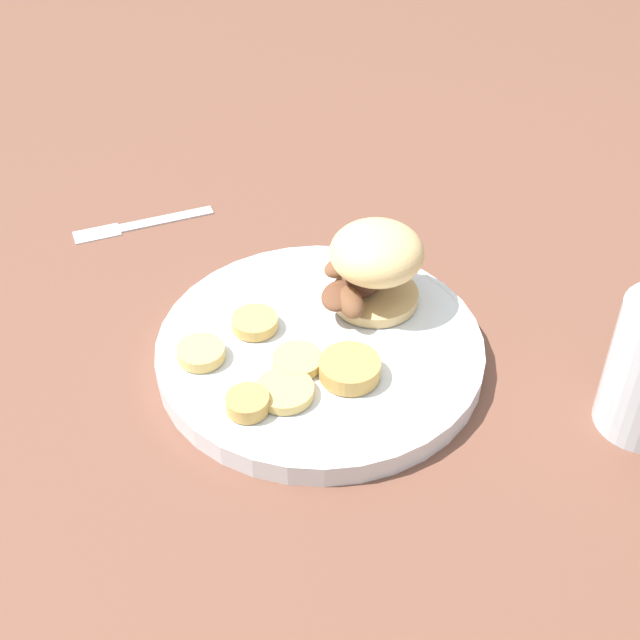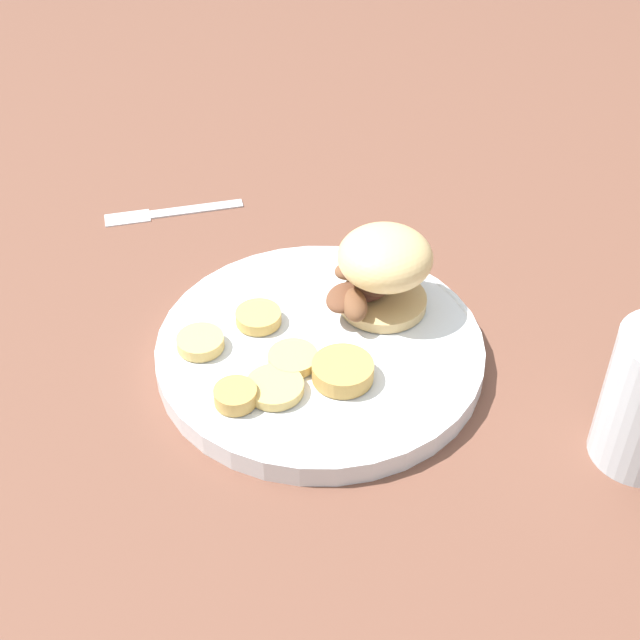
{
  "view_description": "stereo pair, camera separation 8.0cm",
  "coord_description": "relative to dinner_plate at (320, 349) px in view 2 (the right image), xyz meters",
  "views": [
    {
      "loc": [
        -0.51,
        -0.32,
        0.57
      ],
      "look_at": [
        0.0,
        0.0,
        0.05
      ],
      "focal_mm": 50.0,
      "sensor_mm": 36.0,
      "label": 1
    },
    {
      "loc": [
        -0.46,
        -0.39,
        0.57
      ],
      "look_at": [
        0.0,
        0.0,
        0.05
      ],
      "focal_mm": 50.0,
      "sensor_mm": 36.0,
      "label": 2
    }
  ],
  "objects": [
    {
      "name": "potato_round_2",
      "position": [
        -0.07,
        -0.01,
        0.01
      ],
      "size": [
        0.05,
        0.05,
        0.01
      ],
      "primitive_type": "cylinder",
      "color": "#DBB766",
      "rests_on": "dinner_plate"
    },
    {
      "name": "potato_round_1",
      "position": [
        -0.04,
        -0.0,
        0.02
      ],
      "size": [
        0.04,
        0.04,
        0.01
      ],
      "primitive_type": "cylinder",
      "color": "#DBB766",
      "rests_on": "dinner_plate"
    },
    {
      "name": "potato_round_5",
      "position": [
        -0.02,
        0.06,
        0.02
      ],
      "size": [
        0.04,
        0.04,
        0.01
      ],
      "primitive_type": "cylinder",
      "color": "tan",
      "rests_on": "dinner_plate"
    },
    {
      "name": "potato_round_3",
      "position": [
        -0.11,
        0.01,
        0.02
      ],
      "size": [
        0.04,
        0.04,
        0.01
      ],
      "primitive_type": "cylinder",
      "color": "tan",
      "rests_on": "dinner_plate"
    },
    {
      "name": "sandwich",
      "position": [
        0.08,
        -0.01,
        0.05
      ],
      "size": [
        0.12,
        0.1,
        0.08
      ],
      "color": "tan",
      "rests_on": "dinner_plate"
    },
    {
      "name": "dinner_plate",
      "position": [
        0.0,
        0.0,
        0.0
      ],
      "size": [
        0.3,
        0.3,
        0.02
      ],
      "color": "white",
      "rests_on": "ground_plane"
    },
    {
      "name": "fork",
      "position": [
        0.08,
        0.29,
        -0.01
      ],
      "size": [
        0.14,
        0.11,
        0.0
      ],
      "color": "silver",
      "rests_on": "ground_plane"
    },
    {
      "name": "potato_round_0",
      "position": [
        -0.02,
        -0.05,
        0.02
      ],
      "size": [
        0.05,
        0.05,
        0.02
      ],
      "primitive_type": "cylinder",
      "color": "tan",
      "rests_on": "dinner_plate"
    },
    {
      "name": "potato_round_4",
      "position": [
        -0.08,
        0.08,
        0.02
      ],
      "size": [
        0.04,
        0.04,
        0.01
      ],
      "primitive_type": "cylinder",
      "color": "#DBB766",
      "rests_on": "dinner_plate"
    },
    {
      "name": "ground_plane",
      "position": [
        0.0,
        0.0,
        -0.01
      ],
      "size": [
        4.0,
        4.0,
        0.0
      ],
      "primitive_type": "plane",
      "color": "brown"
    }
  ]
}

